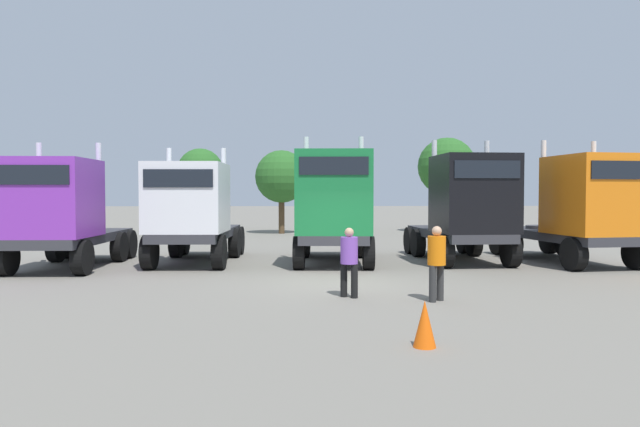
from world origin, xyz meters
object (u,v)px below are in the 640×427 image
semi_truck_purple (59,212)px  traffic_cone_mid (425,324)px  semi_truck_green (334,207)px  semi_truck_black (467,208)px  semi_truck_orange (583,208)px  semi_truck_white (192,211)px  visitor_with_camera (349,257)px  visitor_in_hivis (437,258)px

semi_truck_purple → traffic_cone_mid: semi_truck_purple is taller
semi_truck_green → semi_truck_black: size_ratio=1.02×
traffic_cone_mid → semi_truck_purple: bearing=135.0°
traffic_cone_mid → semi_truck_black: bearing=69.1°
semi_truck_orange → traffic_cone_mid: 12.40m
semi_truck_black → traffic_cone_mid: size_ratio=7.89×
semi_truck_orange → semi_truck_white: bearing=-100.1°
semi_truck_black → semi_truck_orange: size_ratio=0.91×
visitor_with_camera → traffic_cone_mid: visitor_with_camera is taller
semi_truck_green → visitor_with_camera: (-0.08, -5.82, -1.04)m
semi_truck_white → visitor_with_camera: bearing=39.5°
semi_truck_orange → visitor_with_camera: semi_truck_orange is taller
semi_truck_purple → semi_truck_orange: (16.92, 0.38, 0.09)m
semi_truck_orange → visitor_in_hivis: size_ratio=3.80×
visitor_in_hivis → visitor_with_camera: size_ratio=1.04×
semi_truck_green → visitor_in_hivis: (1.81, -6.39, -1.00)m
visitor_with_camera → traffic_cone_mid: 4.37m
semi_truck_green → visitor_in_hivis: 6.72m
visitor_in_hivis → semi_truck_white: bearing=-175.3°
semi_truck_green → semi_truck_orange: bearing=91.1°
semi_truck_purple → visitor_with_camera: semi_truck_purple is taller
semi_truck_green → visitor_with_camera: bearing=3.3°
semi_truck_white → semi_truck_green: 4.76m
semi_truck_orange → visitor_in_hivis: bearing=-54.1°
semi_truck_green → semi_truck_black: bearing=96.9°
semi_truck_green → traffic_cone_mid: 10.23m
semi_truck_white → semi_truck_black: semi_truck_black is taller
semi_truck_green → traffic_cone_mid: bearing=7.9°
visitor_with_camera → semi_truck_white: bearing=72.6°
semi_truck_white → semi_truck_orange: semi_truck_orange is taller
visitor_with_camera → semi_truck_purple: bearing=95.2°
semi_truck_black → semi_truck_orange: (3.71, -0.66, -0.01)m
semi_truck_orange → traffic_cone_mid: semi_truck_orange is taller
semi_truck_orange → visitor_with_camera: bearing=-63.9°
visitor_in_hivis → traffic_cone_mid: visitor_in_hivis is taller
visitor_in_hivis → visitor_with_camera: (-1.89, 0.57, -0.04)m
semi_truck_purple → visitor_in_hivis: 11.85m
semi_truck_purple → semi_truck_black: size_ratio=1.00×
semi_truck_orange → semi_truck_purple: bearing=-95.3°
semi_truck_green → traffic_cone_mid: (0.66, -10.09, -1.60)m
semi_truck_white → semi_truck_purple: bearing=-70.9°
semi_truck_purple → visitor_with_camera: bearing=60.6°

